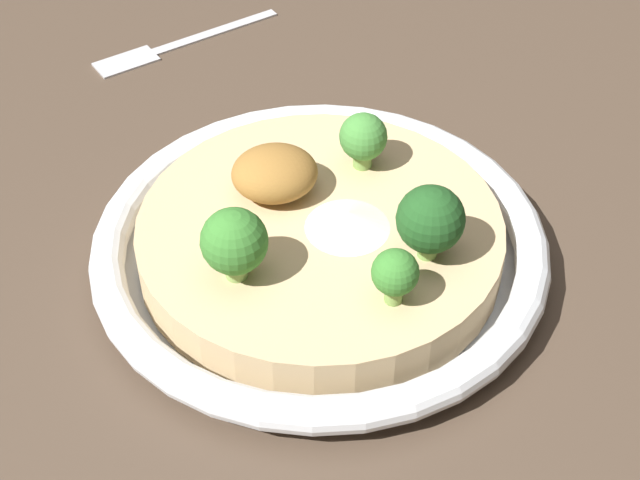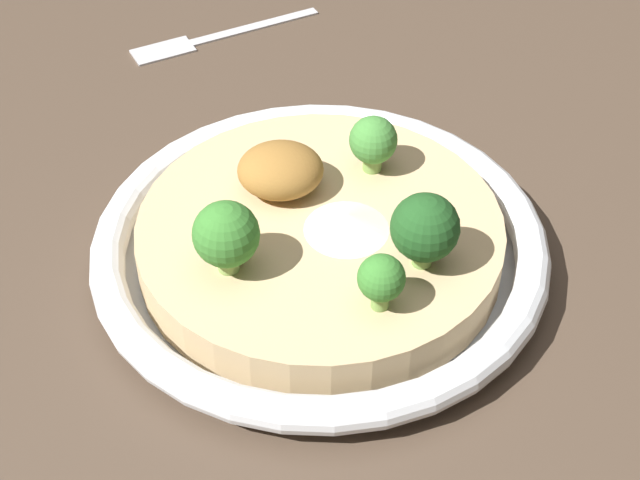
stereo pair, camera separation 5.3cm
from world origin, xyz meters
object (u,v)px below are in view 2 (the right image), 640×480
at_px(broccoli_right, 425,228).
at_px(broccoli_front_right, 381,279).
at_px(broccoli_left, 226,235).
at_px(fork_utensil, 207,38).
at_px(risotto_bowl, 320,245).
at_px(broccoli_back_right, 373,141).

xyz_separation_m(broccoli_right, broccoli_front_right, (-0.03, -0.03, -0.01)).
bearing_deg(broccoli_front_right, broccoli_left, 157.95).
xyz_separation_m(broccoli_left, fork_utensil, (-0.03, 0.32, -0.06)).
distance_m(broccoli_left, broccoli_front_right, 0.10).
height_order(risotto_bowl, broccoli_back_right, broccoli_back_right).
height_order(broccoli_left, broccoli_back_right, broccoli_left).
bearing_deg(broccoli_back_right, broccoli_right, -76.72).
height_order(broccoli_left, broccoli_right, broccoli_right).
height_order(broccoli_left, fork_utensil, broccoli_left).
distance_m(broccoli_back_right, fork_utensil, 0.27).
relative_size(broccoli_front_right, broccoli_back_right, 0.92).
bearing_deg(risotto_bowl, broccoli_left, -146.10).
relative_size(broccoli_left, broccoli_back_right, 1.19).
bearing_deg(fork_utensil, broccoli_front_right, 83.58).
xyz_separation_m(risotto_bowl, broccoli_left, (-0.06, -0.04, 0.05)).
height_order(broccoli_right, broccoli_front_right, broccoli_right).
bearing_deg(broccoli_front_right, risotto_bowl, 112.63).
relative_size(risotto_bowl, fork_utensil, 1.80).
xyz_separation_m(risotto_bowl, fork_utensil, (-0.08, 0.28, -0.02)).
bearing_deg(broccoli_front_right, broccoli_right, 49.71).
xyz_separation_m(broccoli_left, broccoli_front_right, (0.09, -0.04, -0.01)).
bearing_deg(broccoli_left, risotto_bowl, 33.90).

